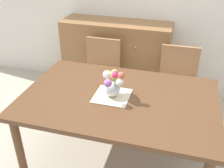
{
  "coord_description": "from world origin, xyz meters",
  "views": [
    {
      "loc": [
        0.46,
        -1.84,
        1.98
      ],
      "look_at": [
        -0.06,
        -0.01,
        0.89
      ],
      "focal_mm": 42.61,
      "sensor_mm": 36.0,
      "label": 1
    }
  ],
  "objects": [
    {
      "name": "placemat",
      "position": [
        -0.06,
        -0.01,
        0.78
      ],
      "size": [
        0.3,
        0.3,
        0.01
      ],
      "primitive_type": "cube",
      "color": "beige",
      "rests_on": "dining_table"
    },
    {
      "name": "chair_right",
      "position": [
        0.45,
        0.88,
        0.52
      ],
      "size": [
        0.42,
        0.42,
        0.9
      ],
      "rotation": [
        0.0,
        0.0,
        3.14
      ],
      "color": "#9E7047",
      "rests_on": "ground_plane"
    },
    {
      "name": "dining_table",
      "position": [
        0.0,
        0.0,
        0.69
      ],
      "size": [
        1.64,
        1.07,
        0.77
      ],
      "color": "brown",
      "rests_on": "ground_plane"
    },
    {
      "name": "flower_vase",
      "position": [
        -0.05,
        -0.0,
        0.9
      ],
      "size": [
        0.2,
        0.24,
        0.24
      ],
      "color": "silver",
      "rests_on": "placemat"
    },
    {
      "name": "ground_plane",
      "position": [
        0.0,
        0.0,
        0.0
      ],
      "size": [
        12.0,
        12.0,
        0.0
      ],
      "primitive_type": "plane",
      "color": "#B7AD99"
    },
    {
      "name": "chair_left",
      "position": [
        -0.45,
        0.88,
        0.52
      ],
      "size": [
        0.42,
        0.42,
        0.9
      ],
      "rotation": [
        0.0,
        0.0,
        3.14
      ],
      "color": "#9E7047",
      "rests_on": "ground_plane"
    },
    {
      "name": "dresser",
      "position": [
        -0.38,
        1.33,
        0.5
      ],
      "size": [
        1.4,
        0.47,
        1.0
      ],
      "color": "olive",
      "rests_on": "ground_plane"
    }
  ]
}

